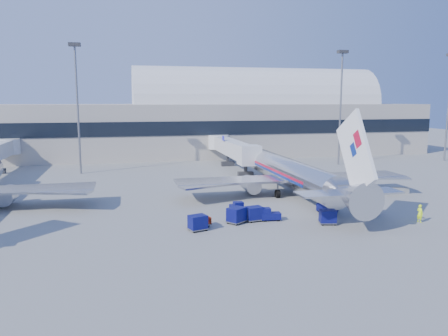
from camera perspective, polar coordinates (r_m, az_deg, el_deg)
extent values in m
plane|color=gray|center=(53.38, 0.77, -5.11)|extent=(260.00, 260.00, 0.00)
cube|color=#B2AA9E|center=(107.31, -19.77, 4.62)|extent=(170.00, 28.00, 12.00)
cube|color=black|center=(93.44, -20.79, 4.64)|extent=(170.00, 0.40, 3.00)
cylinder|color=silver|center=(111.14, 4.01, 8.33)|extent=(60.00, 18.00, 18.00)
cylinder|color=silver|center=(61.39, 8.55, -0.61)|extent=(3.80, 28.00, 3.80)
sphere|color=silver|center=(74.45, 4.62, 1.10)|extent=(3.72, 3.72, 3.72)
cone|color=silver|center=(46.20, 16.27, -3.45)|extent=(3.80, 6.00, 3.80)
cube|color=#B60E2C|center=(62.27, 8.22, -0.24)|extent=(3.85, 20.16, 0.32)
cube|color=navy|center=(62.33, 8.21, -0.57)|extent=(3.85, 20.16, 0.32)
cube|color=white|center=(45.07, 16.82, 1.90)|extent=(0.35, 7.79, 8.74)
cube|color=silver|center=(46.59, 15.99, -3.09)|extent=(11.00, 3.00, 0.18)
cube|color=silver|center=(60.58, 8.88, -1.32)|extent=(32.00, 5.00, 0.28)
cylinder|color=#B7B7BC|center=(60.37, 3.47, -2.18)|extent=(2.10, 3.80, 2.10)
cylinder|color=#B7B7BC|center=(64.30, 12.92, -1.71)|extent=(2.10, 3.80, 2.10)
cylinder|color=black|center=(72.00, 5.31, -1.15)|extent=(0.40, 0.90, 0.90)
cylinder|color=#B7B7BC|center=(59.70, -26.47, -3.22)|extent=(2.10, 3.80, 2.10)
cube|color=silver|center=(83.23, 0.97, 2.70)|extent=(2.70, 24.00, 2.70)
cube|color=silver|center=(71.53, 3.32, 1.69)|extent=(3.40, 3.20, 3.20)
cylinder|color=silver|center=(94.38, -0.70, 3.42)|extent=(4.40, 4.40, 3.00)
cube|color=#2D2D30|center=(73.92, 2.83, 0.20)|extent=(0.50, 0.50, 3.00)
cube|color=#2D2D30|center=(74.14, 2.82, -0.83)|extent=(2.60, 1.00, 0.90)
cube|color=#2D2D30|center=(86.39, 0.49, 1.45)|extent=(0.50, 0.50, 3.00)
cube|color=#2D2D30|center=(86.57, 0.49, 0.57)|extent=(2.60, 1.00, 0.90)
cube|color=#1C1C9C|center=(82.69, -0.10, 3.91)|extent=(0.12, 1.40, 0.90)
cylinder|color=silver|center=(94.87, -26.37, 2.53)|extent=(4.40, 4.40, 3.00)
cylinder|color=slate|center=(80.73, -18.55, 7.04)|extent=(0.36, 0.36, 22.00)
cube|color=#2D2D30|center=(81.27, -18.95, 15.02)|extent=(2.00, 1.20, 0.60)
cylinder|color=slate|center=(90.81, 14.96, 7.34)|extent=(0.36, 0.36, 22.00)
cube|color=#2D2D30|center=(91.29, 15.25, 14.44)|extent=(2.00, 1.20, 0.60)
cylinder|color=slate|center=(104.81, 27.23, 6.82)|extent=(0.36, 0.36, 22.00)
cube|color=#9E9E96|center=(61.72, 16.80, -3.15)|extent=(3.00, 0.55, 0.90)
cube|color=#9E9E96|center=(63.41, 19.40, -2.97)|extent=(3.00, 0.55, 0.90)
cube|color=#9E9E96|center=(65.21, 21.85, -2.79)|extent=(3.00, 0.55, 0.90)
cube|color=#0B0D52|center=(47.64, 6.09, -6.23)|extent=(2.24, 1.27, 0.70)
cube|color=#0B0D52|center=(47.40, 5.56, -5.60)|extent=(0.92, 1.01, 0.65)
cylinder|color=black|center=(48.28, 6.84, -6.35)|extent=(0.54, 0.25, 0.52)
cube|color=#0B0D52|center=(52.33, 13.38, -4.97)|extent=(2.73, 2.40, 0.80)
cube|color=#0B0D52|center=(52.25, 12.82, -4.25)|extent=(1.40, 1.43, 0.75)
cylinder|color=black|center=(52.76, 14.37, -5.22)|extent=(0.63, 0.53, 0.60)
cube|color=#0B0D52|center=(49.93, 1.70, -5.41)|extent=(1.30, 2.44, 0.78)
cube|color=#0B0D52|center=(49.30, 1.89, -4.85)|extent=(1.08, 0.98, 0.73)
cylinder|color=black|center=(50.64, 0.92, -5.54)|extent=(0.26, 0.59, 0.58)
cube|color=#0B0D52|center=(47.15, 3.97, -5.88)|extent=(1.88, 1.57, 1.37)
cube|color=slate|center=(47.33, 3.96, -6.68)|extent=(1.98, 1.63, 0.09)
cylinder|color=black|center=(48.07, 4.40, -6.47)|extent=(0.40, 0.21, 0.38)
cube|color=#0B0D52|center=(46.26, 1.64, -6.07)|extent=(2.29, 2.21, 1.45)
cube|color=slate|center=(46.45, 1.64, -6.95)|extent=(2.40, 2.31, 0.10)
cylinder|color=black|center=(47.32, 1.64, -6.68)|extent=(0.42, 0.37, 0.40)
cube|color=#0B0D52|center=(43.75, -3.45, -7.05)|extent=(1.99, 1.75, 1.35)
cube|color=slate|center=(43.94, -3.44, -7.90)|extent=(2.10, 1.82, 0.09)
cylinder|color=black|center=(44.67, -2.99, -7.64)|extent=(0.40, 0.25, 0.37)
cube|color=#0B0D52|center=(47.15, 13.39, -6.14)|extent=(1.88, 1.60, 1.32)
cube|color=slate|center=(47.32, 13.36, -6.92)|extent=(1.98, 1.67, 0.09)
cylinder|color=black|center=(47.95, 13.97, -6.75)|extent=(0.39, 0.22, 0.36)
cube|color=#0B0D52|center=(52.24, 18.30, -4.71)|extent=(2.45, 2.31, 1.57)
cube|color=slate|center=(52.42, 18.25, -5.55)|extent=(2.57, 2.42, 0.11)
cylinder|color=black|center=(53.01, 19.08, -5.45)|extent=(0.46, 0.37, 0.43)
cube|color=slate|center=(44.96, -3.14, -7.37)|extent=(2.29, 1.90, 0.11)
cube|color=maroon|center=(44.91, -3.14, -7.16)|extent=(2.30, 1.94, 0.07)
cylinder|color=black|center=(45.69, -2.74, -7.28)|extent=(0.38, 0.25, 0.36)
imported|color=#BCEB18|center=(51.01, 24.21, -5.43)|extent=(0.62, 0.80, 1.94)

